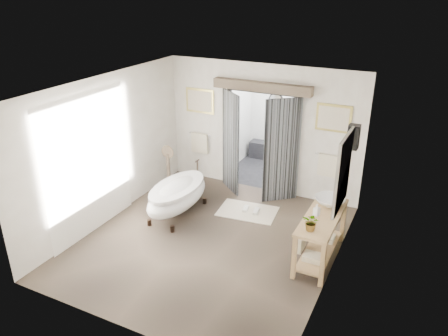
{
  "coord_description": "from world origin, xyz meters",
  "views": [
    {
      "loc": [
        3.32,
        -6.14,
        4.5
      ],
      "look_at": [
        0.0,
        0.6,
        1.25
      ],
      "focal_mm": 35.0,
      "sensor_mm": 36.0,
      "label": 1
    }
  ],
  "objects": [
    {
      "name": "rug",
      "position": [
        0.19,
        1.33,
        0.01
      ],
      "size": [
        1.28,
        0.93,
        0.01
      ],
      "primitive_type": "cube",
      "rotation": [
        0.0,
        0.0,
        0.11
      ],
      "color": "beige",
      "rests_on": "ground_plane"
    },
    {
      "name": "soap_bottle_a",
      "position": [
        1.87,
        0.33,
        0.95
      ],
      "size": [
        0.12,
        0.12,
        0.2
      ],
      "primitive_type": "imported",
      "rotation": [
        0.0,
        0.0,
        -0.35
      ],
      "color": "gray",
      "rests_on": "vanity"
    },
    {
      "name": "slippers",
      "position": [
        0.25,
        1.37,
        0.04
      ],
      "size": [
        0.39,
        0.27,
        0.05
      ],
      "color": "silver",
      "rests_on": "rug"
    },
    {
      "name": "clawfoot_tub",
      "position": [
        -1.07,
        0.6,
        0.44
      ],
      "size": [
        0.82,
        1.84,
        0.9
      ],
      "color": "black",
      "rests_on": "ground_plane"
    },
    {
      "name": "vanity",
      "position": [
        1.95,
        0.34,
        0.51
      ],
      "size": [
        0.57,
        1.6,
        0.85
      ],
      "color": "tan",
      "rests_on": "ground_plane"
    },
    {
      "name": "shower_room",
      "position": [
        0.0,
        3.99,
        0.91
      ],
      "size": [
        2.22,
        2.01,
        2.51
      ],
      "color": "black",
      "rests_on": "ground_plane"
    },
    {
      "name": "pedestal_mirror",
      "position": [
        -1.91,
        1.56,
        0.46
      ],
      "size": [
        0.32,
        0.2,
        1.07
      ],
      "color": "brown",
      "rests_on": "ground_plane"
    },
    {
      "name": "basin",
      "position": [
        2.0,
        0.72,
        0.94
      ],
      "size": [
        0.68,
        0.68,
        0.18
      ],
      "primitive_type": "imported",
      "rotation": [
        0.0,
        0.0,
        0.35
      ],
      "color": "white",
      "rests_on": "vanity"
    },
    {
      "name": "plant",
      "position": [
        1.93,
        -0.2,
        1.0
      ],
      "size": [
        0.3,
        0.27,
        0.3
      ],
      "primitive_type": "imported",
      "rotation": [
        0.0,
        0.0,
        -0.18
      ],
      "color": "gray",
      "rests_on": "vanity"
    },
    {
      "name": "room_shell",
      "position": [
        -0.04,
        -0.12,
        1.86
      ],
      "size": [
        4.52,
        5.02,
        2.91
      ],
      "color": "silver",
      "rests_on": "ground_plane"
    },
    {
      "name": "soap_bottle_b",
      "position": [
        1.91,
        1.01,
        0.94
      ],
      "size": [
        0.14,
        0.14,
        0.17
      ],
      "primitive_type": "imported",
      "rotation": [
        0.0,
        0.0,
        -0.03
      ],
      "color": "gray",
      "rests_on": "vanity"
    },
    {
      "name": "ground_plane",
      "position": [
        0.0,
        0.0,
        0.0
      ],
      "size": [
        5.0,
        5.0,
        0.0
      ],
      "primitive_type": "plane",
      "color": "brown"
    },
    {
      "name": "back_wall_dressing",
      "position": [
        0.0,
        2.32,
        1.56
      ],
      "size": [
        3.82,
        0.67,
        2.52
      ],
      "color": "black",
      "rests_on": "ground_plane"
    }
  ]
}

